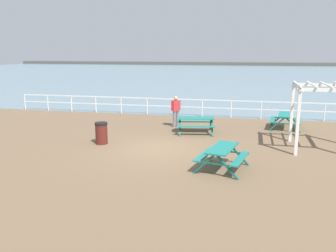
{
  "coord_description": "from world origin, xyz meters",
  "views": [
    {
      "loc": [
        3.53,
        -13.51,
        3.94
      ],
      "look_at": [
        0.27,
        0.88,
        0.8
      ],
      "focal_mm": 37.28,
      "sensor_mm": 36.0,
      "label": 1
    }
  ],
  "objects_px": {
    "visitor": "(176,109)",
    "litter_bin": "(101,133)",
    "lattice_pergola": "(325,101)",
    "picnic_table_mid_centre": "(196,121)",
    "picnic_table_near_left": "(286,118)",
    "picnic_table_near_right": "(222,153)"
  },
  "relations": [
    {
      "from": "visitor",
      "to": "litter_bin",
      "type": "bearing_deg",
      "value": 116.99
    },
    {
      "from": "lattice_pergola",
      "to": "picnic_table_mid_centre",
      "type": "bearing_deg",
      "value": 162.13
    },
    {
      "from": "picnic_table_near_left",
      "to": "visitor",
      "type": "xyz_separation_m",
      "value": [
        -5.68,
        -0.86,
        0.36
      ]
    },
    {
      "from": "lattice_pergola",
      "to": "litter_bin",
      "type": "height_order",
      "value": "lattice_pergola"
    },
    {
      "from": "visitor",
      "to": "litter_bin",
      "type": "relative_size",
      "value": 1.75
    },
    {
      "from": "picnic_table_near_left",
      "to": "lattice_pergola",
      "type": "distance_m",
      "value": 4.25
    },
    {
      "from": "picnic_table_mid_centre",
      "to": "lattice_pergola",
      "type": "height_order",
      "value": "lattice_pergola"
    },
    {
      "from": "picnic_table_mid_centre",
      "to": "lattice_pergola",
      "type": "distance_m",
      "value": 5.95
    },
    {
      "from": "picnic_table_near_left",
      "to": "litter_bin",
      "type": "xyz_separation_m",
      "value": [
        -8.14,
        -5.03,
        -0.1
      ]
    },
    {
      "from": "lattice_pergola",
      "to": "litter_bin",
      "type": "distance_m",
      "value": 9.37
    },
    {
      "from": "picnic_table_near_left",
      "to": "picnic_table_near_right",
      "type": "height_order",
      "value": "same"
    },
    {
      "from": "picnic_table_near_right",
      "to": "visitor",
      "type": "xyz_separation_m",
      "value": [
        -2.92,
        6.41,
        0.36
      ]
    },
    {
      "from": "picnic_table_near_left",
      "to": "lattice_pergola",
      "type": "relative_size",
      "value": 0.73
    },
    {
      "from": "picnic_table_mid_centre",
      "to": "lattice_pergola",
      "type": "bearing_deg",
      "value": -29.0
    },
    {
      "from": "picnic_table_near_left",
      "to": "visitor",
      "type": "relative_size",
      "value": 1.18
    },
    {
      "from": "litter_bin",
      "to": "visitor",
      "type": "bearing_deg",
      "value": 59.43
    },
    {
      "from": "picnic_table_mid_centre",
      "to": "litter_bin",
      "type": "xyz_separation_m",
      "value": [
        -3.7,
        -3.0,
        -0.1
      ]
    },
    {
      "from": "visitor",
      "to": "picnic_table_near_left",
      "type": "bearing_deg",
      "value": -113.82
    },
    {
      "from": "picnic_table_near_right",
      "to": "litter_bin",
      "type": "bearing_deg",
      "value": 78.96
    },
    {
      "from": "picnic_table_near_right",
      "to": "litter_bin",
      "type": "height_order",
      "value": "litter_bin"
    },
    {
      "from": "picnic_table_mid_centre",
      "to": "visitor",
      "type": "xyz_separation_m",
      "value": [
        -1.24,
        1.16,
        0.36
      ]
    },
    {
      "from": "picnic_table_near_right",
      "to": "picnic_table_mid_centre",
      "type": "bearing_deg",
      "value": 29.35
    }
  ]
}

